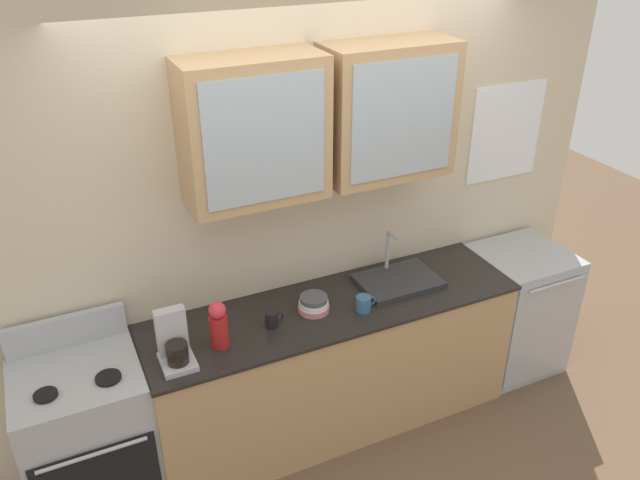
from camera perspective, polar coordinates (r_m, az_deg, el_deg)
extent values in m
plane|color=brown|center=(4.30, 1.08, -15.57)|extent=(10.00, 10.00, 0.00)
cube|color=beige|center=(3.77, -1.13, 3.53)|extent=(3.92, 0.10, 2.80)
cube|color=tan|center=(3.24, -5.92, 9.60)|extent=(0.72, 0.33, 0.73)
cube|color=#9EADB7|center=(3.09, -4.84, 8.70)|extent=(0.61, 0.01, 0.62)
cube|color=tan|center=(3.56, 5.99, 11.31)|extent=(0.72, 0.33, 0.73)
cube|color=#9EADB7|center=(3.42, 7.44, 10.52)|extent=(0.61, 0.01, 0.62)
cube|color=white|center=(4.34, 16.13, 9.13)|extent=(0.55, 0.01, 0.63)
cube|color=tan|center=(4.01, 1.14, -11.13)|extent=(2.22, 0.60, 0.86)
cube|color=black|center=(3.75, 1.20, -5.92)|extent=(2.24, 0.62, 0.02)
cube|color=#ADAFB5|center=(3.76, -19.67, -16.32)|extent=(0.64, 0.56, 0.88)
cylinder|color=#ADAFB5|center=(3.40, -19.48, -17.52)|extent=(0.51, 0.02, 0.02)
cube|color=#ADAFB5|center=(3.64, -21.59, -7.52)|extent=(0.61, 0.04, 0.18)
cylinder|color=black|center=(3.39, -23.14, -12.51)|extent=(0.11, 0.11, 0.02)
cylinder|color=black|center=(3.39, -18.25, -11.50)|extent=(0.13, 0.13, 0.02)
cube|color=#2D2D30|center=(3.96, 6.93, -3.60)|extent=(0.49, 0.34, 0.03)
cylinder|color=#ADAFB5|center=(3.99, 5.99, -0.89)|extent=(0.02, 0.02, 0.25)
cylinder|color=#ADAFB5|center=(3.89, 6.54, 0.34)|extent=(0.02, 0.12, 0.02)
cylinder|color=#D87F84|center=(3.68, -0.55, -6.04)|extent=(0.18, 0.18, 0.04)
cylinder|color=white|center=(3.67, -0.55, -5.67)|extent=(0.17, 0.17, 0.04)
cylinder|color=#4C4C54|center=(3.65, -0.56, -5.30)|extent=(0.16, 0.16, 0.04)
cylinder|color=#B21E1E|center=(3.42, -8.93, -7.97)|extent=(0.10, 0.10, 0.18)
sphere|color=#D8333F|center=(3.35, -9.10, -6.16)|extent=(0.09, 0.09, 0.09)
cylinder|color=#38608C|center=(3.68, 3.87, -5.65)|extent=(0.09, 0.09, 0.09)
torus|color=#38608C|center=(3.70, 4.55, -5.40)|extent=(0.06, 0.01, 0.06)
cylinder|color=black|center=(3.55, -4.32, -7.04)|extent=(0.07, 0.07, 0.10)
torus|color=black|center=(3.56, -3.69, -6.82)|extent=(0.06, 0.01, 0.06)
cube|color=#ADAFB5|center=(4.69, 16.92, -5.86)|extent=(0.59, 0.57, 0.88)
cube|color=#ADAFB5|center=(4.52, 19.28, -7.67)|extent=(0.56, 0.01, 0.80)
cylinder|color=#ADAFB5|center=(4.30, 20.31, -3.71)|extent=(0.44, 0.02, 0.02)
cube|color=#B7B7BC|center=(3.38, -12.48, -10.50)|extent=(0.17, 0.20, 0.03)
cylinder|color=black|center=(3.33, -12.52, -9.76)|extent=(0.11, 0.11, 0.11)
cube|color=#B7B7BC|center=(3.35, -13.03, -7.87)|extent=(0.15, 0.06, 0.26)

